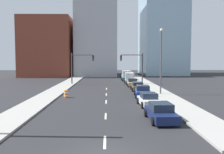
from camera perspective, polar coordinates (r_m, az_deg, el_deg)
The scene contains 22 objects.
sidewalk_left at distance 58.32m, azimuth -8.95°, elevation -0.78°, with size 3.15×89.39×0.17m.
sidewalk_right at distance 58.28m, azimuth 6.55°, elevation -0.76°, with size 3.15×89.39×0.17m.
lane_stripe_at_2m at distance 15.69m, azimuth -1.65°, elevation -14.62°, with size 0.16×2.40×0.01m, color beige.
lane_stripe_at_9m at distance 22.33m, azimuth -1.46°, elevation -8.92°, with size 0.16×2.40×0.01m, color beige.
lane_stripe_at_16m at distance 29.56m, azimuth -1.36°, elevation -5.68°, with size 0.16×2.40×0.01m, color beige.
lane_stripe_at_22m at distance 35.53m, azimuth -1.31°, elevation -4.01°, with size 0.16×2.40×0.01m, color beige.
lane_stripe_at_29m at distance 42.27m, azimuth -1.26°, elevation -2.70°, with size 0.16×2.40×0.01m, color beige.
building_brick_left at distance 76.43m, azimuth -14.23°, elevation 6.54°, with size 14.00×16.00×16.79m.
building_office_center at distance 79.10m, azimuth -3.52°, elevation 11.52°, with size 12.00×20.00×30.38m.
building_glass_right at distance 85.42m, azimuth 11.31°, elevation 13.48°, with size 13.00×20.00×38.00m.
traffic_signal_left at distance 49.55m, azimuth -7.73°, elevation 2.97°, with size 4.52×0.35×6.24m.
traffic_signal_right at distance 49.54m, azimuth 5.48°, elevation 2.99°, with size 4.52×0.35×6.24m.
traffic_barrel at distance 33.23m, azimuth -10.46°, elevation -3.83°, with size 0.56×0.56×0.95m.
street_lamp at distance 35.58m, azimuth 11.13°, elevation 4.50°, with size 0.44×0.44×9.27m.
sedan_navy at distance 20.97m, azimuth 11.10°, elevation -7.97°, with size 2.28×4.77×1.48m.
sedan_white at distance 27.19m, azimuth 8.40°, elevation -5.19°, with size 2.26×4.32×1.43m.
sedan_blue at distance 33.62m, azimuth 7.04°, elevation -3.32°, with size 2.36×4.73×1.53m.
sedan_brown at distance 40.09m, azimuth 5.87°, elevation -2.20°, with size 2.08×4.63×1.37m.
sedan_tan at distance 46.40m, azimuth 4.68°, elevation -1.29°, with size 2.02×4.54×1.44m.
box_truck_gray at distance 52.15m, azimuth 4.04°, elevation -0.29°, with size 2.35×5.58×2.16m.
box_truck_teal at distance 58.86m, azimuth 3.32°, elevation 0.28°, with size 2.38×6.04×2.29m.
sedan_silver at distance 65.74m, azimuth 2.90°, elevation 0.34°, with size 2.00×4.65×1.49m.
Camera 1 is at (0.17, -12.86, 5.06)m, focal length 40.00 mm.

